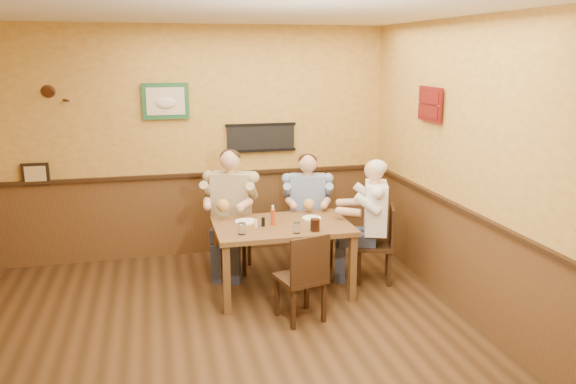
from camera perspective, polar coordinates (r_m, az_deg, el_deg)
The scene contains 17 objects.
room at distance 4.59m, azimuth -7.17°, elevation 4.03°, with size 5.02×5.03×2.81m.
dining_table at distance 5.84m, azimuth -0.59°, elevation -4.13°, with size 1.40×0.90×0.75m.
chair_back_left at distance 6.52m, azimuth -5.69°, elevation -4.19°, with size 0.41×0.41×0.90m, color #331F10, non-canonical shape.
chair_back_right at distance 6.72m, azimuth 1.95°, elevation -3.82°, with size 0.39×0.39×0.84m, color #331F10, non-canonical shape.
chair_right_end at distance 6.27m, azimuth 8.76°, elevation -5.20°, with size 0.40×0.40×0.86m, color #331F10, non-canonical shape.
chair_near_side at distance 5.32m, azimuth 1.26°, elevation -8.51°, with size 0.40×0.40×0.87m, color #331F10, non-canonical shape.
diner_tan_shirt at distance 6.46m, azimuth -5.73°, elevation -2.57°, with size 0.59×0.59×1.28m, color #C6B388, non-canonical shape.
diner_blue_polo at distance 6.67m, azimuth 1.96°, elevation -2.35°, with size 0.55×0.55×1.20m, color #7C91BA, non-canonical shape.
diner_white_elder at distance 6.21m, azimuth 8.82°, elevation -3.59°, with size 0.57×0.57×1.23m, color white, non-canonical shape.
water_glass_left at distance 5.49m, azimuth -4.71°, elevation -3.72°, with size 0.08×0.08×0.11m, color white.
water_glass_mid at distance 5.51m, azimuth 0.90°, elevation -3.67°, with size 0.07×0.07×0.11m, color white.
cola_tumbler at distance 5.58m, azimuth 2.76°, elevation -3.36°, with size 0.09×0.09×0.12m, color black.
hot_sauce_bottle at distance 5.75m, azimuth -1.54°, elevation -2.47°, with size 0.05×0.05×0.19m, color #B63A13.
salt_shaker at distance 5.68m, azimuth -3.29°, elevation -3.24°, with size 0.03×0.03×0.08m, color silver.
pepper_shaker at distance 5.73m, azimuth -2.54°, elevation -3.05°, with size 0.04×0.04×0.09m, color black.
plate_far_left at distance 5.88m, azimuth -4.30°, elevation -3.00°, with size 0.23×0.23×0.02m, color white.
plate_far_right at distance 6.00m, azimuth 2.42°, elevation -2.65°, with size 0.21×0.21×0.01m, color white.
Camera 1 is at (-0.36, -4.32, 2.47)m, focal length 35.00 mm.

